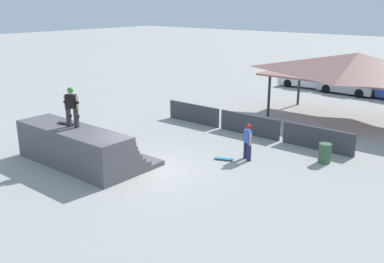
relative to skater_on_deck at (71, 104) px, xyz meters
name	(u,v)px	position (x,y,z in m)	size (l,w,h in m)	color
ground_plane	(146,172)	(2.92, 1.22, -2.56)	(160.00, 160.00, 0.00)	#A3A09B
quarter_pipe_ramp	(79,147)	(0.12, 0.13, -1.85)	(5.78, 3.22, 1.60)	#565459
skater_on_deck	(71,104)	(0.00, 0.00, 0.00)	(0.70, 0.43, 1.66)	#2D2D33
skateboard_on_deck	(67,123)	(-0.50, 0.04, -0.89)	(0.88, 0.40, 0.09)	green
bystander_walking	(248,139)	(5.32, 4.98, -1.62)	(0.57, 0.43, 1.60)	#1E2347
skateboard_on_ground	(224,159)	(4.62, 4.29, -2.50)	(0.84, 0.50, 0.09)	blue
barrier_fence	(249,125)	(3.44, 8.15, -2.03)	(10.79, 0.12, 1.05)	#3D3D42
pavilion_shelter	(357,66)	(6.62, 13.99, 0.60)	(10.05, 4.64, 3.90)	#2D2D33
trash_bin	(325,153)	(8.06, 6.71, -2.13)	(0.52, 0.52, 0.85)	#385B3D
parked_car_white	(308,80)	(0.29, 21.92, -1.96)	(4.64, 1.98, 1.27)	silver
parked_car_silver	(347,86)	(3.55, 21.53, -1.96)	(4.18, 1.89, 1.27)	#A8AAAF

